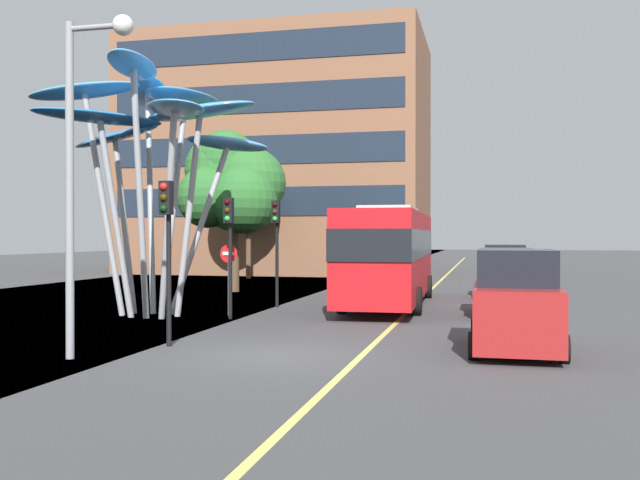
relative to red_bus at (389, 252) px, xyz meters
name	(u,v)px	position (x,y,z in m)	size (l,w,h in m)	color
ground	(248,356)	(-1.59, -11.70, -2.09)	(120.00, 240.00, 0.10)	#424244
red_bus	(389,252)	(0.00, 0.00, 0.00)	(3.04, 11.58, 3.73)	red
leaf_sculpture	(158,126)	(-7.03, -5.05, 4.27)	(7.79, 8.19, 8.30)	#9EA0A5
traffic_light_kerb_near	(167,227)	(-3.80, -11.17, 0.81)	(0.28, 0.42, 3.95)	black
traffic_light_kerb_far	(229,232)	(-4.33, -5.59, 0.74)	(0.28, 0.42, 3.85)	black
traffic_light_island_mid	(276,231)	(-3.96, -1.72, 0.80)	(0.28, 0.42, 3.93)	black
car_parked_near	(516,304)	(4.27, -10.04, -0.95)	(2.05, 3.97, 2.34)	maroon
car_parked_mid	(506,284)	(4.24, -2.58, -1.00)	(2.01, 3.90, 2.24)	silver
car_parked_far	(505,274)	(4.33, 4.00, -0.98)	(1.96, 3.94, 2.27)	silver
street_lamp	(84,141)	(-4.76, -13.15, 2.64)	(1.58, 0.44, 7.31)	gray
tree_pavement_near	(231,181)	(-8.16, 4.85, 3.21)	(5.11, 4.95, 7.70)	brown
tree_pavement_far	(241,199)	(-11.27, 14.76, 2.85)	(4.73, 4.31, 7.43)	brown
no_entry_sign	(229,268)	(-4.69, -4.69, -0.46)	(0.60, 0.12, 2.36)	gray
backdrop_building	(280,157)	(-11.17, 23.01, 6.35)	(20.91, 11.88, 16.77)	brown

